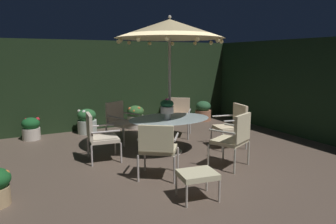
{
  "coord_description": "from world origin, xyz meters",
  "views": [
    {
      "loc": [
        -2.99,
        -5.5,
        2.05
      ],
      "look_at": [
        0.05,
        0.32,
        0.88
      ],
      "focal_mm": 33.33,
      "sensor_mm": 36.0,
      "label": 1
    }
  ],
  "objects_px": {
    "centerpiece_planter": "(167,107)",
    "patio_chair_north": "(233,123)",
    "patio_chair_south": "(158,146)",
    "potted_plant_right_near": "(168,111)",
    "patio_chair_northeast": "(178,114)",
    "patio_chair_southwest": "(234,136)",
    "patio_umbrella": "(170,29)",
    "patio_chair_east": "(120,119)",
    "potted_plant_left_far": "(136,117)",
    "patio_dining_table": "(170,123)",
    "potted_plant_front_corner": "(31,128)",
    "potted_plant_back_center": "(87,121)",
    "potted_plant_right_far": "(203,111)",
    "patio_chair_southeast": "(98,134)",
    "ottoman_footrest": "(198,175)"
  },
  "relations": [
    {
      "from": "patio_chair_south",
      "to": "potted_plant_left_far",
      "type": "xyz_separation_m",
      "value": [
        1.1,
        3.75,
        -0.25
      ]
    },
    {
      "from": "patio_chair_northeast",
      "to": "patio_chair_south",
      "type": "distance_m",
      "value": 3.01
    },
    {
      "from": "patio_umbrella",
      "to": "potted_plant_right_near",
      "type": "relative_size",
      "value": 4.15
    },
    {
      "from": "patio_umbrella",
      "to": "potted_plant_left_far",
      "type": "relative_size",
      "value": 4.38
    },
    {
      "from": "potted_plant_back_center",
      "to": "potted_plant_right_far",
      "type": "bearing_deg",
      "value": -0.3
    },
    {
      "from": "patio_chair_south",
      "to": "potted_plant_right_near",
      "type": "height_order",
      "value": "patio_chair_south"
    },
    {
      "from": "patio_dining_table",
      "to": "ottoman_footrest",
      "type": "xyz_separation_m",
      "value": [
        -0.69,
        -2.17,
        -0.28
      ]
    },
    {
      "from": "potted_plant_right_near",
      "to": "potted_plant_left_far",
      "type": "xyz_separation_m",
      "value": [
        -1.12,
        -0.09,
        -0.05
      ]
    },
    {
      "from": "patio_chair_southwest",
      "to": "centerpiece_planter",
      "type": "bearing_deg",
      "value": 120.37
    },
    {
      "from": "patio_umbrella",
      "to": "patio_chair_southwest",
      "type": "height_order",
      "value": "patio_umbrella"
    },
    {
      "from": "patio_chair_southeast",
      "to": "potted_plant_right_far",
      "type": "relative_size",
      "value": 1.51
    },
    {
      "from": "patio_chair_east",
      "to": "potted_plant_right_near",
      "type": "xyz_separation_m",
      "value": [
        1.99,
        1.26,
        -0.16
      ]
    },
    {
      "from": "centerpiece_planter",
      "to": "patio_chair_north",
      "type": "relative_size",
      "value": 0.45
    },
    {
      "from": "ottoman_footrest",
      "to": "centerpiece_planter",
      "type": "bearing_deg",
      "value": 74.47
    },
    {
      "from": "patio_chair_northeast",
      "to": "patio_chair_southwest",
      "type": "xyz_separation_m",
      "value": [
        -0.26,
        -2.59,
        0.04
      ]
    },
    {
      "from": "patio_dining_table",
      "to": "potted_plant_right_far",
      "type": "bearing_deg",
      "value": 44.57
    },
    {
      "from": "patio_chair_southeast",
      "to": "ottoman_footrest",
      "type": "height_order",
      "value": "patio_chair_southeast"
    },
    {
      "from": "patio_chair_south",
      "to": "patio_chair_southwest",
      "type": "xyz_separation_m",
      "value": [
        1.5,
        -0.15,
        0.02
      ]
    },
    {
      "from": "patio_dining_table",
      "to": "patio_chair_north",
      "type": "xyz_separation_m",
      "value": [
        1.49,
        -0.29,
        -0.09
      ]
    },
    {
      "from": "patio_chair_southwest",
      "to": "potted_plant_front_corner",
      "type": "bearing_deg",
      "value": 129.28
    },
    {
      "from": "patio_umbrella",
      "to": "potted_plant_front_corner",
      "type": "relative_size",
      "value": 5.14
    },
    {
      "from": "patio_umbrella",
      "to": "centerpiece_planter",
      "type": "bearing_deg",
      "value": -138.4
    },
    {
      "from": "patio_chair_north",
      "to": "patio_chair_south",
      "type": "relative_size",
      "value": 1.01
    },
    {
      "from": "potted_plant_right_far",
      "to": "potted_plant_back_center",
      "type": "xyz_separation_m",
      "value": [
        -3.74,
        0.02,
        0.02
      ]
    },
    {
      "from": "patio_chair_east",
      "to": "potted_plant_left_far",
      "type": "height_order",
      "value": "patio_chair_east"
    },
    {
      "from": "centerpiece_planter",
      "to": "potted_plant_left_far",
      "type": "xyz_separation_m",
      "value": [
        0.34,
        2.63,
        -0.69
      ]
    },
    {
      "from": "patio_chair_north",
      "to": "patio_chair_south",
      "type": "xyz_separation_m",
      "value": [
        -2.36,
        -0.94,
        0.03
      ]
    },
    {
      "from": "potted_plant_left_far",
      "to": "centerpiece_planter",
      "type": "bearing_deg",
      "value": -97.35
    },
    {
      "from": "ottoman_footrest",
      "to": "potted_plant_left_far",
      "type": "bearing_deg",
      "value": 79.0
    },
    {
      "from": "patio_chair_east",
      "to": "patio_chair_southeast",
      "type": "relative_size",
      "value": 1.0
    },
    {
      "from": "centerpiece_planter",
      "to": "potted_plant_back_center",
      "type": "relative_size",
      "value": 0.66
    },
    {
      "from": "patio_chair_southeast",
      "to": "potted_plant_front_corner",
      "type": "relative_size",
      "value": 1.72
    },
    {
      "from": "potted_plant_right_far",
      "to": "potted_plant_left_far",
      "type": "xyz_separation_m",
      "value": [
        -2.34,
        0.01,
        0.02
      ]
    },
    {
      "from": "potted_plant_front_corner",
      "to": "potted_plant_back_center",
      "type": "height_order",
      "value": "potted_plant_back_center"
    },
    {
      "from": "patio_chair_southeast",
      "to": "potted_plant_back_center",
      "type": "height_order",
      "value": "patio_chair_southeast"
    },
    {
      "from": "patio_chair_south",
      "to": "potted_plant_back_center",
      "type": "bearing_deg",
      "value": 94.6
    },
    {
      "from": "patio_chair_north",
      "to": "potted_plant_back_center",
      "type": "xyz_separation_m",
      "value": [
        -2.66,
        2.83,
        -0.22
      ]
    },
    {
      "from": "patio_chair_north",
      "to": "patio_chair_south",
      "type": "distance_m",
      "value": 2.54
    },
    {
      "from": "patio_chair_southwest",
      "to": "patio_chair_northeast",
      "type": "bearing_deg",
      "value": 84.2
    },
    {
      "from": "patio_chair_east",
      "to": "patio_chair_southwest",
      "type": "height_order",
      "value": "patio_chair_southwest"
    },
    {
      "from": "potted_plant_front_corner",
      "to": "potted_plant_left_far",
      "type": "distance_m",
      "value": 2.79
    },
    {
      "from": "ottoman_footrest",
      "to": "potted_plant_right_near",
      "type": "distance_m",
      "value": 5.21
    },
    {
      "from": "centerpiece_planter",
      "to": "potted_plant_right_near",
      "type": "distance_m",
      "value": 3.16
    },
    {
      "from": "potted_plant_front_corner",
      "to": "patio_chair_east",
      "type": "bearing_deg",
      "value": -31.1
    },
    {
      "from": "patio_chair_north",
      "to": "ottoman_footrest",
      "type": "relative_size",
      "value": 1.65
    },
    {
      "from": "patio_umbrella",
      "to": "patio_chair_northeast",
      "type": "height_order",
      "value": "patio_umbrella"
    },
    {
      "from": "potted_plant_right_near",
      "to": "patio_chair_north",
      "type": "bearing_deg",
      "value": -87.3
    },
    {
      "from": "patio_umbrella",
      "to": "patio_chair_south",
      "type": "relative_size",
      "value": 2.97
    },
    {
      "from": "patio_chair_southwest",
      "to": "ottoman_footrest",
      "type": "bearing_deg",
      "value": -148.91
    },
    {
      "from": "patio_umbrella",
      "to": "patio_chair_east",
      "type": "bearing_deg",
      "value": 114.95
    }
  ]
}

